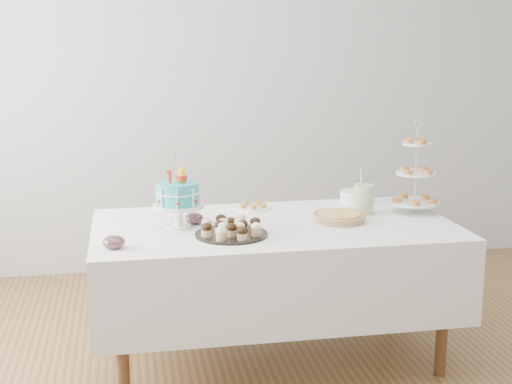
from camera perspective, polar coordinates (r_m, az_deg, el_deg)
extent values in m
plane|color=brown|center=(3.82, 2.37, -14.94)|extent=(5.00, 5.00, 0.00)
cube|color=#ABAFB1|center=(5.38, -2.31, 8.01)|extent=(5.00, 0.04, 2.70)
cube|color=#ABAFB1|center=(1.57, 19.35, -2.95)|extent=(5.00, 0.04, 2.70)
cube|color=silver|center=(3.88, 1.45, -5.77)|extent=(1.92, 1.02, 0.45)
cylinder|color=brown|center=(3.53, -10.66, -11.49)|extent=(0.06, 0.06, 0.67)
cylinder|color=brown|center=(3.88, 14.72, -9.51)|extent=(0.06, 0.06, 0.67)
cylinder|color=brown|center=(4.22, -10.69, -7.49)|extent=(0.06, 0.06, 0.67)
cylinder|color=brown|center=(4.51, 10.73, -6.19)|extent=(0.06, 0.06, 0.67)
cylinder|color=#28A7B0|center=(3.71, -6.24, -0.12)|extent=(0.21, 0.21, 0.12)
torus|color=white|center=(3.71, -6.25, -0.03)|extent=(0.23, 0.23, 0.01)
cube|color=red|center=(3.68, -6.89, 1.24)|extent=(0.02, 0.02, 0.07)
cylinder|color=#3873F0|center=(3.66, -5.39, 1.20)|extent=(0.01, 0.01, 0.07)
cylinder|color=silver|center=(3.71, -6.42, 2.10)|extent=(0.00, 0.00, 0.16)
cylinder|color=#F7E544|center=(3.70, -6.45, 3.42)|extent=(0.04, 0.04, 0.01)
cylinder|color=black|center=(3.59, -1.98, -3.41)|extent=(0.37, 0.37, 0.01)
ellipsoid|color=black|center=(3.57, -3.13, -2.64)|extent=(0.06, 0.06, 0.04)
ellipsoid|color=beige|center=(3.59, -0.86, -2.53)|extent=(0.06, 0.06, 0.04)
cylinder|color=tan|center=(3.89, 6.67, -2.10)|extent=(0.27, 0.27, 0.03)
cylinder|color=#AF8344|center=(3.89, 6.68, -1.80)|extent=(0.24, 0.24, 0.02)
torus|color=tan|center=(3.89, 6.68, -1.86)|extent=(0.29, 0.29, 0.02)
cylinder|color=silver|center=(4.11, 12.70, 1.74)|extent=(0.01, 0.01, 0.49)
cylinder|color=white|center=(4.15, 12.58, -0.80)|extent=(0.28, 0.28, 0.01)
cylinder|color=white|center=(4.12, 12.68, 1.47)|extent=(0.23, 0.23, 0.01)
cylinder|color=white|center=(4.09, 12.79, 3.78)|extent=(0.17, 0.17, 0.01)
torus|color=silver|center=(4.08, 12.87, 5.39)|extent=(0.05, 0.01, 0.05)
cylinder|color=white|center=(4.34, 7.97, -0.37)|extent=(0.19, 0.19, 0.07)
cylinder|color=white|center=(4.16, -0.27, -1.25)|extent=(0.21, 0.21, 0.01)
ellipsoid|color=silver|center=(3.43, -11.31, -3.95)|extent=(0.11, 0.11, 0.06)
cylinder|color=#5D0718|center=(3.44, -11.30, -4.03)|extent=(0.07, 0.07, 0.03)
ellipsoid|color=silver|center=(3.82, -4.97, -2.12)|extent=(0.10, 0.10, 0.06)
cylinder|color=#5D0718|center=(3.82, -4.97, -2.19)|extent=(0.07, 0.07, 0.03)
cylinder|color=beige|center=(4.06, 8.62, -0.57)|extent=(0.11, 0.11, 0.17)
cylinder|color=beige|center=(4.10, 9.26, -0.28)|extent=(0.01, 0.01, 0.09)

